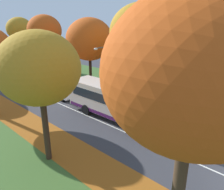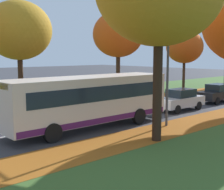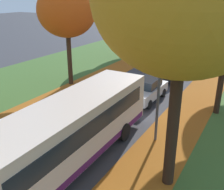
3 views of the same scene
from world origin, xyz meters
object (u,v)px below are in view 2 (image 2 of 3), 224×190
Objects in this scene: streetlamp_right at (163,63)px; tree_left_mid at (118,35)px; car_silver_lead at (180,100)px; car_black_following at (217,93)px; tree_left_far at (185,47)px; tree_left_near at (19,31)px; bus at (89,99)px.

tree_left_mid is at bearing 151.67° from streetlamp_right.
car_silver_lead is at bearing 115.04° from streetlamp_right.
tree_left_mid is 10.93m from streetlamp_right.
streetlamp_right reaches higher than car_black_following.
car_black_following is (6.93, 5.61, -5.20)m from tree_left_mid.
tree_left_far is at bearing 124.42° from car_silver_lead.
tree_left_near is 10.86m from streetlamp_right.
tree_left_near is 17.46m from car_black_following.
tree_left_mid reaches higher than car_black_following.
streetlamp_right reaches higher than bus.
tree_left_near is 9.46m from tree_left_mid.
tree_left_mid reaches higher than tree_left_near.
car_silver_lead is (0.00, 8.65, -0.89)m from bus.
bus is 14.44m from car_black_following.
streetlamp_right is 1.42× the size of car_black_following.
tree_left_near reaches higher than tree_left_far.
tree_left_mid is at bearing 128.93° from bus.
tree_left_near is at bearing -128.54° from car_silver_lead.
tree_left_near is at bearing -91.71° from tree_left_mid.
tree_left_far is (-0.50, 10.95, -0.92)m from tree_left_mid.
tree_left_mid reaches higher than car_silver_lead.
tree_left_near is 1.15× the size of tree_left_far.
tree_left_near is 8.54m from bus.
tree_left_mid is 10.32m from car_black_following.
tree_left_near is 1.90× the size of car_black_following.
tree_left_far is 1.17× the size of streetlamp_right.
tree_left_far is at bearing 121.73° from streetlamp_right.
car_silver_lead is at bearing -55.58° from tree_left_far.
streetlamp_right is 1.42× the size of car_silver_lead.
car_silver_lead is at bearing 51.46° from tree_left_near.
car_black_following is (-0.19, 5.77, 0.00)m from car_silver_lead.
tree_left_far reaches higher than car_silver_lead.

